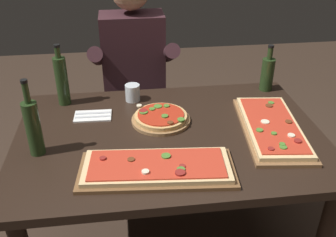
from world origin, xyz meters
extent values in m
cube|color=black|center=(0.00, 0.00, 0.72)|extent=(1.40, 0.96, 0.04)
cylinder|color=black|center=(-0.62, 0.40, 0.35)|extent=(0.07, 0.07, 0.70)
cylinder|color=black|center=(0.62, 0.40, 0.35)|extent=(0.07, 0.07, 0.70)
cube|color=brown|center=(-0.09, -0.28, 0.75)|extent=(0.63, 0.30, 0.02)
cube|color=#E5C184|center=(-0.09, -0.28, 0.77)|extent=(0.59, 0.27, 0.02)
cube|color=red|center=(-0.09, -0.28, 0.78)|extent=(0.54, 0.24, 0.01)
cylinder|color=maroon|center=(-0.01, -0.35, 0.79)|extent=(0.04, 0.04, 0.01)
cylinder|color=beige|center=(-0.13, -0.33, 0.79)|extent=(0.03, 0.03, 0.01)
cylinder|color=brown|center=(-0.18, -0.24, 0.78)|extent=(0.03, 0.03, 0.00)
cylinder|color=maroon|center=(-0.29, -0.22, 0.79)|extent=(0.03, 0.03, 0.01)
cylinder|color=#4C7F2D|center=(-0.05, -0.24, 0.79)|extent=(0.04, 0.04, 0.01)
cylinder|color=#4C7F2D|center=(0.00, -0.33, 0.78)|extent=(0.03, 0.03, 0.01)
cylinder|color=maroon|center=(0.01, -0.31, 0.78)|extent=(0.03, 0.03, 0.00)
cube|color=brown|center=(0.47, -0.04, 0.75)|extent=(0.33, 0.60, 0.02)
cube|color=#E5C184|center=(0.47, -0.04, 0.77)|extent=(0.29, 0.56, 0.02)
cube|color=red|center=(0.47, -0.04, 0.78)|extent=(0.26, 0.51, 0.01)
cylinder|color=beige|center=(0.44, -0.03, 0.78)|extent=(0.04, 0.04, 0.00)
cylinder|color=#4C7F2D|center=(0.44, -0.13, 0.79)|extent=(0.02, 0.02, 0.01)
cylinder|color=#4C7F2D|center=(0.45, -0.22, 0.79)|extent=(0.03, 0.03, 0.01)
cylinder|color=#4C7F2D|center=(0.44, -0.24, 0.78)|extent=(0.03, 0.03, 0.00)
cylinder|color=maroon|center=(0.52, -0.20, 0.79)|extent=(0.03, 0.03, 0.01)
cylinder|color=#4C7F2D|center=(0.54, 0.15, 0.78)|extent=(0.03, 0.03, 0.00)
cylinder|color=#4C7F2D|center=(0.39, -0.10, 0.78)|extent=(0.03, 0.03, 0.01)
cylinder|color=maroon|center=(0.39, -0.24, 0.78)|extent=(0.03, 0.03, 0.01)
cylinder|color=brown|center=(0.51, 0.12, 0.78)|extent=(0.04, 0.04, 0.01)
cylinder|color=beige|center=(0.51, -0.15, 0.78)|extent=(0.03, 0.03, 0.01)
cylinder|color=brown|center=(0.55, -0.04, 0.79)|extent=(0.03, 0.03, 0.01)
cylinder|color=olive|center=(-0.03, 0.11, 0.75)|extent=(0.28, 0.28, 0.02)
cylinder|color=tan|center=(-0.03, 0.11, 0.77)|extent=(0.25, 0.25, 0.02)
cylinder|color=#B72D19|center=(-0.03, 0.11, 0.78)|extent=(0.22, 0.22, 0.01)
cylinder|color=maroon|center=(-0.11, 0.15, 0.79)|extent=(0.04, 0.04, 0.01)
cylinder|color=brown|center=(0.01, 0.02, 0.78)|extent=(0.03, 0.03, 0.01)
cylinder|color=#4C7F2D|center=(0.01, 0.18, 0.79)|extent=(0.03, 0.03, 0.01)
cylinder|color=#4C7F2D|center=(-0.01, 0.08, 0.79)|extent=(0.03, 0.03, 0.01)
cylinder|color=#4C7F2D|center=(-0.03, 0.19, 0.78)|extent=(0.04, 0.04, 0.00)
cylinder|color=#4C7F2D|center=(-0.11, 0.14, 0.78)|extent=(0.04, 0.04, 0.01)
cylinder|color=beige|center=(-0.12, 0.21, 0.78)|extent=(0.03, 0.03, 0.01)
cylinder|color=#4C7F2D|center=(0.06, 0.04, 0.78)|extent=(0.03, 0.03, 0.01)
cylinder|color=#4C7F2D|center=(-0.06, 0.16, 0.78)|extent=(0.03, 0.03, 0.01)
cylinder|color=#233819|center=(-0.57, -0.08, 0.86)|extent=(0.06, 0.06, 0.24)
cylinder|color=#233819|center=(-0.57, -0.08, 1.02)|extent=(0.03, 0.03, 0.09)
cylinder|color=black|center=(-0.57, -0.08, 1.07)|extent=(0.03, 0.03, 0.01)
cylinder|color=#233819|center=(-0.50, 0.36, 0.87)|extent=(0.06, 0.06, 0.25)
cylinder|color=#233819|center=(-0.50, 0.36, 1.02)|extent=(0.03, 0.03, 0.06)
cylinder|color=black|center=(-0.50, 0.36, 1.06)|extent=(0.03, 0.03, 0.01)
cylinder|color=#233819|center=(0.60, 0.39, 0.83)|extent=(0.07, 0.07, 0.18)
cylinder|color=#233819|center=(0.60, 0.39, 0.95)|extent=(0.03, 0.03, 0.07)
cylinder|color=black|center=(0.60, 0.39, 0.99)|extent=(0.03, 0.03, 0.01)
cylinder|color=silver|center=(-0.15, 0.36, 0.78)|extent=(0.08, 0.08, 0.09)
cylinder|color=silver|center=(-0.15, 0.36, 0.76)|extent=(0.06, 0.06, 0.04)
cube|color=white|center=(-0.35, 0.20, 0.74)|extent=(0.18, 0.12, 0.01)
cube|color=silver|center=(-0.35, 0.18, 0.75)|extent=(0.17, 0.02, 0.00)
cube|color=silver|center=(-0.35, 0.22, 0.75)|extent=(0.17, 0.02, 0.00)
cube|color=#3D2B1E|center=(-0.12, 0.78, 0.43)|extent=(0.44, 0.44, 0.04)
cube|color=#3D2B1E|center=(-0.12, 0.98, 0.66)|extent=(0.40, 0.04, 0.42)
cylinder|color=#3D2B1E|center=(-0.31, 0.59, 0.21)|extent=(0.04, 0.04, 0.41)
cylinder|color=#3D2B1E|center=(0.07, 0.59, 0.21)|extent=(0.04, 0.04, 0.41)
cylinder|color=#3D2B1E|center=(-0.31, 0.97, 0.21)|extent=(0.04, 0.04, 0.41)
cylinder|color=#3D2B1E|center=(0.07, 0.97, 0.21)|extent=(0.04, 0.04, 0.41)
cylinder|color=#23232D|center=(-0.22, 0.60, 0.23)|extent=(0.11, 0.11, 0.45)
cylinder|color=#23232D|center=(-0.02, 0.60, 0.23)|extent=(0.11, 0.11, 0.45)
cube|color=#23232D|center=(-0.12, 0.68, 0.51)|extent=(0.34, 0.40, 0.12)
cube|color=#381E23|center=(-0.12, 0.78, 0.83)|extent=(0.38, 0.22, 0.52)
cylinder|color=#381E23|center=(-0.34, 0.73, 0.86)|extent=(0.09, 0.31, 0.21)
cylinder|color=#381E23|center=(0.10, 0.73, 0.86)|extent=(0.09, 0.31, 0.21)
camera|label=1|loc=(-0.20, -1.48, 1.67)|focal=41.01mm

